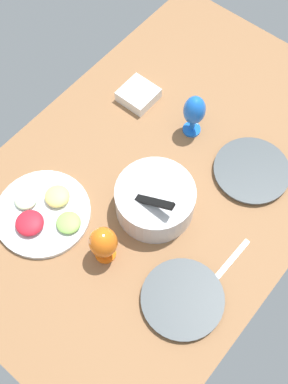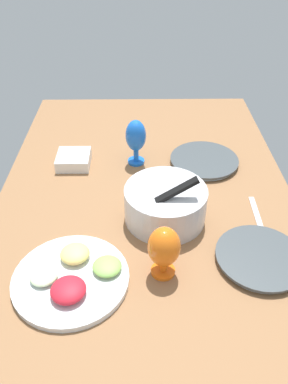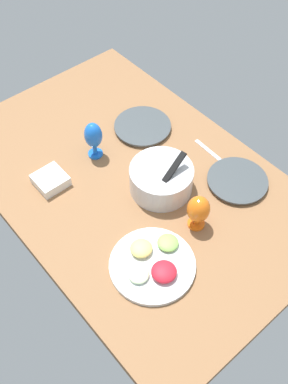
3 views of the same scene
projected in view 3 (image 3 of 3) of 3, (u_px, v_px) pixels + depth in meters
ground_plane at (131, 181)px, 191.79cm from camera, size 160.00×104.00×4.00cm
dinner_plate_left at (143, 127)px, 208.03cm from camera, size 26.72×26.72×2.11cm
dinner_plate_right at (237, 181)px, 187.60cm from camera, size 25.73×25.73×2.18cm
mixing_bowl at (161, 178)px, 181.88cm from camera, size 26.22×26.22×18.32cm
fruit_platter at (153, 263)px, 162.76cm from camera, size 32.05×32.05×5.32cm
hurricane_glass_orange at (198, 210)px, 167.82cm from camera, size 8.91×8.91×16.23cm
hurricane_glass_blue at (93, 137)px, 189.76cm from camera, size 7.82×7.82×18.32cm
square_bowl_white at (50, 180)px, 186.23cm from camera, size 12.63×12.63×4.55cm
fork_by_right_plate at (210, 151)px, 199.43cm from camera, size 18.05×2.40×0.60cm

